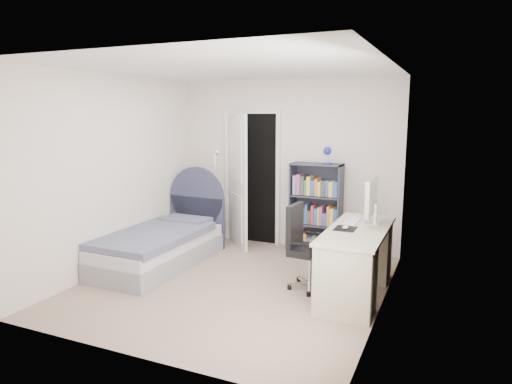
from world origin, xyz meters
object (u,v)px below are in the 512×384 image
at_px(floor_lamp, 216,208).
at_px(bed, 163,243).
at_px(desk, 357,259).
at_px(nightstand, 201,216).
at_px(bookcase, 316,211).
at_px(office_chair, 304,243).

bearing_deg(floor_lamp, bed, -108.16).
bearing_deg(desk, nightstand, 154.46).
distance_m(bed, bookcase, 2.21).
bearing_deg(floor_lamp, office_chair, -30.78).
height_order(nightstand, floor_lamp, floor_lamp).
relative_size(bookcase, office_chair, 1.58).
xyz_separation_m(nightstand, desk, (2.78, -1.33, 0.05)).
height_order(bed, nightstand, bed).
relative_size(bookcase, desk, 0.99).
distance_m(bed, nightstand, 1.32).
height_order(floor_lamp, office_chair, floor_lamp).
xyz_separation_m(bed, bookcase, (1.75, 1.30, 0.34)).
xyz_separation_m(bookcase, office_chair, (0.26, -1.36, -0.07)).
xyz_separation_m(floor_lamp, bookcase, (1.44, 0.35, 0.00)).
bearing_deg(desk, floor_lamp, 157.03).
distance_m(bed, desk, 2.61).
bearing_deg(office_chair, floor_lamp, 149.22).
distance_m(nightstand, office_chair, 2.57).
distance_m(nightstand, floor_lamp, 0.65).
relative_size(nightstand, desk, 0.36).
xyz_separation_m(floor_lamp, desk, (2.30, -0.97, -0.19)).
xyz_separation_m(bookcase, desk, (0.86, -1.33, -0.20)).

